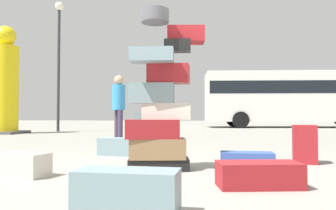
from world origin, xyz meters
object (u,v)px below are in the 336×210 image
at_px(suitcase_tower, 161,104).
at_px(suitcase_slate_white_trunk, 127,193).
at_px(yellow_dummy_statue, 5,86).
at_px(suitcase_navy_left_side, 247,160).
at_px(suitcase_maroon_right_side, 259,175).
at_px(suitcase_slate_behind_tower, 140,135).
at_px(suitcase_maroon_upright_blue, 305,144).
at_px(parked_bus, 294,96).
at_px(suitcase_slate_foreground_far, 118,147).
at_px(lamp_post, 59,46).
at_px(person_bearded_onlooker, 119,103).
at_px(suitcase_cream_foreground_near, 20,165).

bearing_deg(suitcase_tower, suitcase_slate_white_trunk, -88.64).
height_order(suitcase_tower, yellow_dummy_statue, yellow_dummy_statue).
xyz_separation_m(suitcase_navy_left_side, yellow_dummy_statue, (-8.17, 7.32, 1.73)).
distance_m(suitcase_maroon_right_side, suitcase_slate_white_trunk, 1.46).
xyz_separation_m(suitcase_slate_behind_tower, yellow_dummy_statue, (-6.59, 6.51, 1.46)).
height_order(suitcase_tower, suitcase_maroon_upright_blue, suitcase_tower).
bearing_deg(suitcase_navy_left_side, suitcase_maroon_right_side, -88.37).
bearing_deg(yellow_dummy_statue, suitcase_navy_left_side, -41.86).
distance_m(yellow_dummy_statue, parked_bus, 14.98).
bearing_deg(suitcase_slate_foreground_far, suitcase_slate_behind_tower, -26.49).
relative_size(suitcase_maroon_upright_blue, suitcase_slate_foreground_far, 0.86).
bearing_deg(suitcase_slate_foreground_far, suitcase_tower, -44.74).
bearing_deg(suitcase_slate_white_trunk, suitcase_maroon_right_side, 48.14).
height_order(suitcase_maroon_right_side, suitcase_navy_left_side, suitcase_maroon_right_side).
bearing_deg(lamp_post, suitcase_slate_foreground_far, -58.82).
height_order(suitcase_maroon_right_side, parked_bus, parked_bus).
bearing_deg(parked_bus, suitcase_slate_white_trunk, -111.82).
xyz_separation_m(suitcase_slate_white_trunk, person_bearded_onlooker, (-1.48, 5.21, 0.81)).
xyz_separation_m(suitcase_cream_foreground_near, lamp_post, (-4.27, 10.05, 3.58)).
bearing_deg(person_bearded_onlooker, suitcase_navy_left_side, 5.66).
bearing_deg(person_bearded_onlooker, suitcase_cream_foreground_near, -35.62).
xyz_separation_m(suitcase_maroon_upright_blue, suitcase_slate_foreground_far, (-2.93, 0.64, -0.13)).
distance_m(suitcase_slate_behind_tower, person_bearded_onlooker, 2.48).
xyz_separation_m(suitcase_slate_behind_tower, suitcase_maroon_right_side, (1.56, -1.97, -0.25)).
bearing_deg(lamp_post, suitcase_maroon_right_side, -56.38).
height_order(suitcase_slate_behind_tower, suitcase_navy_left_side, suitcase_slate_behind_tower).
distance_m(suitcase_maroon_upright_blue, suitcase_slate_white_trunk, 3.35).
distance_m(suitcase_navy_left_side, parked_bus, 16.08).
height_order(suitcase_slate_white_trunk, yellow_dummy_statue, yellow_dummy_statue).
height_order(suitcase_slate_behind_tower, person_bearded_onlooker, person_bearded_onlooker).
distance_m(suitcase_slate_behind_tower, suitcase_navy_left_side, 1.79).
distance_m(suitcase_cream_foreground_near, person_bearded_onlooker, 3.99).
relative_size(suitcase_slate_behind_tower, suitcase_slate_foreground_far, 1.14).
bearing_deg(suitcase_maroon_right_side, suitcase_slate_foreground_far, 121.61).
distance_m(suitcase_tower, suitcase_slate_behind_tower, 1.22).
distance_m(suitcase_navy_left_side, person_bearded_onlooker, 4.04).
height_order(suitcase_slate_behind_tower, lamp_post, lamp_post).
bearing_deg(suitcase_maroon_upright_blue, suitcase_cream_foreground_near, -149.50).
height_order(suitcase_cream_foreground_near, lamp_post, lamp_post).
xyz_separation_m(suitcase_maroon_right_side, suitcase_cream_foreground_near, (-2.60, 0.27, 0.01)).
bearing_deg(suitcase_slate_behind_tower, parked_bus, 60.40).
bearing_deg(suitcase_navy_left_side, suitcase_cream_foreground_near, -158.53).
bearing_deg(parked_bus, person_bearded_onlooker, -123.95).
relative_size(suitcase_slate_behind_tower, yellow_dummy_statue, 0.18).
distance_m(suitcase_slate_foreground_far, suitcase_slate_white_trunk, 3.51).
relative_size(suitcase_navy_left_side, suitcase_slate_white_trunk, 0.96).
height_order(suitcase_tower, lamp_post, lamp_post).
bearing_deg(person_bearded_onlooker, parked_bus, 115.91).
xyz_separation_m(suitcase_maroon_upright_blue, yellow_dummy_statue, (-9.05, 6.79, 1.55)).
relative_size(suitcase_maroon_right_side, suitcase_navy_left_side, 1.15).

